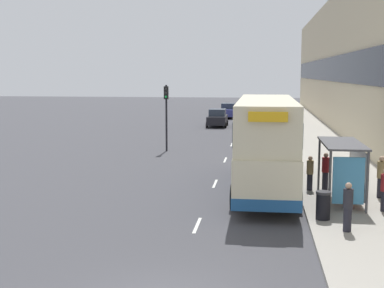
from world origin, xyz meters
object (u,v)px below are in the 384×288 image
Objects in this scene: car_0 at (217,118)px; pedestrian_at_shelter at (310,173)px; pedestrian_4 at (325,171)px; litter_bin at (323,205)px; double_decker_bus_near at (266,143)px; pedestrian_2 at (348,207)px; car_1 at (228,111)px; car_2 at (263,105)px; pedestrian_3 at (381,176)px; traffic_light_far_kerb at (166,107)px; bus_shelter at (347,161)px; car_3 at (264,115)px.

pedestrian_at_shelter is at bearing 102.60° from car_0.
pedestrian_4 is 5.28m from litter_bin.
double_decker_bus_near is 7.21m from pedestrian_2.
pedestrian_2 is (7.02, -47.58, 0.11)m from car_1.
double_decker_bus_near is 7.19× the size of pedestrian_at_shelter.
pedestrian_at_shelter is at bearing 90.62° from litter_bin.
double_decker_bus_near is 41.27m from car_1.
car_1 reaches higher than pedestrian_at_shelter.
car_2 is 54.89m from pedestrian_4.
car_0 is 2.27× the size of pedestrian_3.
litter_bin is (-0.67, -5.23, -0.35)m from pedestrian_4.
car_1 is 41.64m from pedestrian_at_shelter.
traffic_light_far_kerb reaches higher than pedestrian_at_shelter.
bus_shelter reaches higher than car_0.
pedestrian_at_shelter is at bearing -3.69° from double_decker_bus_near.
pedestrian_3 is at bearing -85.01° from car_2.
car_0 is 31.07m from pedestrian_at_shelter.
double_decker_bus_near is 2.42m from pedestrian_at_shelter.
car_1 is 28.99m from traffic_light_far_kerb.
double_decker_bus_near is 3.02m from pedestrian_4.
car_0 is at bearing 83.27° from traffic_light_far_kerb.
bus_shelter is 4.30m from pedestrian_2.
car_0 reaches higher than litter_bin.
pedestrian_4 is (7.50, -30.07, 0.13)m from car_0.
car_3 is 35.54m from pedestrian_at_shelter.
pedestrian_at_shelter is at bearing 158.96° from pedestrian_3.
pedestrian_at_shelter is (6.31, -41.15, 0.06)m from car_1.
bus_shelter is at bearing -55.17° from traffic_light_far_kerb.
car_1 is 0.93× the size of traffic_light_far_kerb.
litter_bin is at bearing 97.86° from car_1.
traffic_light_far_kerb is at bearing 128.44° from pedestrian_4.
pedestrian_2 is (0.70, -6.42, 0.05)m from pedestrian_at_shelter.
bus_shelter is at bearing -77.49° from pedestrian_4.
car_0 reaches higher than pedestrian_at_shelter.
bus_shelter is 57.43m from car_2.
bus_shelter is 4.09m from double_decker_bus_near.
bus_shelter is 1.02× the size of car_0.
pedestrian_2 is at bearing -86.32° from car_3.
pedestrian_4 is at bearing 104.00° from car_0.
traffic_light_far_kerb is at bearing -99.17° from car_2.
pedestrian_2 is at bearing -87.48° from car_2.
litter_bin is at bearing -97.27° from pedestrian_4.
pedestrian_2 is 0.93× the size of pedestrian_3.
double_decker_bus_near is 6.29× the size of pedestrian_3.
pedestrian_3 is at bearing 102.31° from car_1.
car_2 is 2.56× the size of pedestrian_2.
pedestrian_3 is (1.63, 1.13, -0.81)m from bus_shelter.
double_decker_bus_near is at bearing -177.46° from pedestrian_4.
pedestrian_3 is at bearing -48.80° from traffic_light_far_kerb.
pedestrian_at_shelter is 0.93× the size of pedestrian_4.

